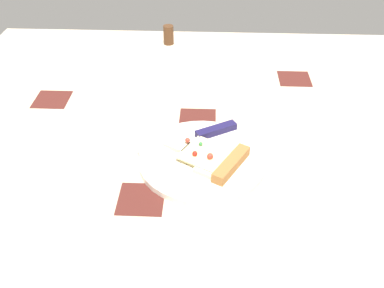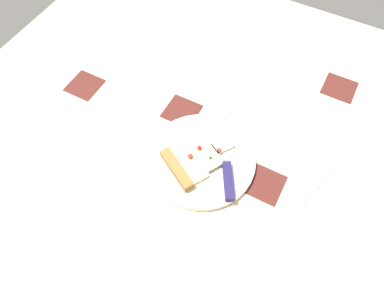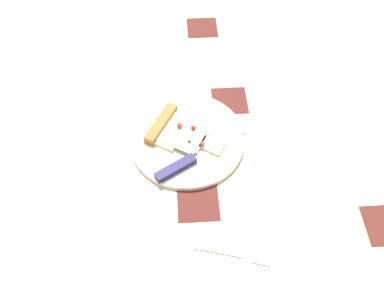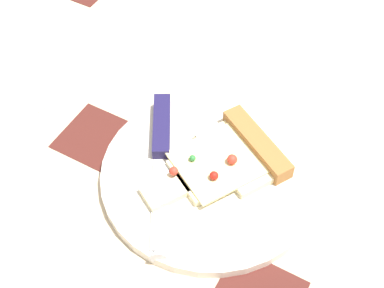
% 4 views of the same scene
% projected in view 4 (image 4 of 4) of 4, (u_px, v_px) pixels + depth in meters
% --- Properties ---
extents(ground_plane, '(1.44, 1.44, 0.03)m').
position_uv_depth(ground_plane, '(222.00, 183.00, 0.71)').
color(ground_plane, '#C6B293').
rests_on(ground_plane, ground).
extents(plate, '(0.27, 0.27, 0.01)m').
position_uv_depth(plate, '(210.00, 175.00, 0.69)').
color(plate, silver).
rests_on(plate, ground_plane).
extents(pizza_slice, '(0.15, 0.19, 0.03)m').
position_uv_depth(pizza_slice, '(228.00, 159.00, 0.69)').
color(pizza_slice, beige).
rests_on(pizza_slice, plate).
extents(knife, '(0.14, 0.22, 0.02)m').
position_uv_depth(knife, '(161.00, 154.00, 0.70)').
color(knife, silver).
rests_on(knife, plate).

